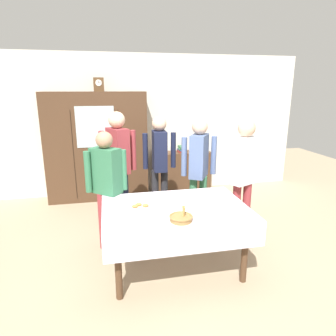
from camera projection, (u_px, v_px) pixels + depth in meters
The scene contains 23 objects.
ground_plane at pixel (171, 257), 3.71m from camera, with size 12.00×12.00×0.00m, color tan.
back_wall at pixel (143, 125), 5.86m from camera, with size 6.40×0.10×2.70m, color silver.
dining_table at pixel (176, 216), 3.32m from camera, with size 1.62×1.12×0.76m.
wall_cabinet at pixel (97, 147), 5.50m from camera, with size 1.84×0.46×2.00m.
mantel_clock at pixel (99, 84), 5.23m from camera, with size 0.18×0.11×0.24m.
bookshelf_low at pixel (182, 172), 6.02m from camera, with size 1.15×0.35×0.82m.
book_stack at pixel (182, 149), 5.90m from camera, with size 0.16×0.22×0.13m.
tea_cup_front_edge at pixel (192, 197), 3.55m from camera, with size 0.13×0.13×0.06m.
tea_cup_mid_right at pixel (117, 217), 3.00m from camera, with size 0.13×0.13×0.06m.
tea_cup_back_edge at pixel (212, 194), 3.64m from camera, with size 0.13×0.13×0.06m.
tea_cup_mid_left at pixel (219, 206), 3.29m from camera, with size 0.13×0.13×0.06m.
tea_cup_far_right at pixel (155, 220), 2.93m from camera, with size 0.13×0.13×0.06m.
tea_cup_near_right at pixel (211, 217), 3.00m from camera, with size 0.13×0.13×0.06m.
bread_basket at pixel (181, 218), 2.96m from camera, with size 0.24×0.24×0.16m.
pastry_plate at pixel (140, 207), 3.28m from camera, with size 0.28×0.28×0.05m.
spoon_near_left at pixel (176, 198), 3.58m from camera, with size 0.12×0.02×0.01m.
spoon_front_edge at pixel (148, 196), 3.64m from camera, with size 0.12×0.02×0.01m.
spoon_far_left at pixel (183, 206), 3.36m from camera, with size 0.12×0.02×0.01m.
person_near_right_end at pixel (160, 158), 4.60m from camera, with size 0.52×0.37×1.65m.
person_by_cabinet at pixel (118, 159), 4.27m from camera, with size 0.52×0.41×1.75m.
person_behind_table_right at pixel (244, 169), 3.90m from camera, with size 0.52×0.33×1.68m.
person_behind_table_left at pixel (106, 180), 3.73m from camera, with size 0.52×0.38×1.55m.
person_beside_shelf at pixel (199, 164), 4.23m from camera, with size 0.52×0.41×1.65m.
Camera 1 is at (-0.71, -3.21, 2.05)m, focal length 31.60 mm.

